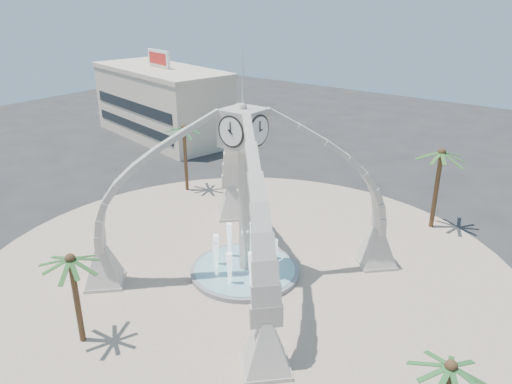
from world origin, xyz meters
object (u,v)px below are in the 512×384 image
Objects in this scene: palm_west at (184,129)px; palm_north at (442,153)px; palm_south at (70,260)px; palm_east at (451,367)px; fountain at (245,270)px; clock_tower at (244,192)px.

palm_north is at bearing 16.24° from palm_west.
palm_north reaches higher than palm_west.
palm_north reaches higher than palm_south.
palm_west is (-31.33, 15.99, 1.77)m from palm_east.
fountain is 18.30m from palm_east.
palm_west reaches higher than palm_south.
clock_tower is at bearing -31.67° from palm_west.
clock_tower is 2.85× the size of palm_south.
palm_east is 0.72× the size of palm_north.
clock_tower is at bearing 75.78° from palm_south.
clock_tower is 17.80m from palm_east.
palm_north is (8.27, 15.99, 0.31)m from clock_tower.
fountain is (0.00, 0.00, -6.20)m from clock_tower.
palm_east is 20.02m from palm_south.
fountain is at bearing -31.67° from palm_west.
palm_east reaches higher than fountain.
palm_south reaches higher than palm_east.
fountain is at bearing 157.54° from palm_east.
clock_tower reaches higher than palm_north.
clock_tower is 18.00m from palm_north.
fountain is at bearing 75.78° from palm_south.
palm_west is 24.20m from palm_south.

